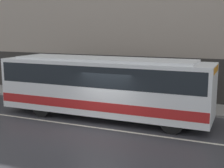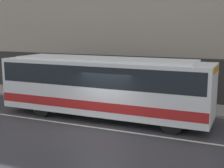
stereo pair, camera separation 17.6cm
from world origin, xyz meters
name	(u,v)px [view 2 (the right image)]	position (x,y,z in m)	size (l,w,h in m)	color
ground_plane	(102,128)	(0.00, 0.00, 0.00)	(60.00, 60.00, 0.00)	#333338
sidewalk	(139,103)	(0.00, 5.31, 0.06)	(60.00, 2.61, 0.12)	gray
building_facade	(148,5)	(0.00, 6.76, 6.03)	(60.00, 0.35, 12.47)	gray
lane_stripe	(102,128)	(0.00, 0.00, 0.00)	(54.00, 0.14, 0.01)	beige
transit_bus	(103,84)	(-0.72, 1.71, 1.74)	(10.86, 2.61, 3.09)	white
pedestrian_waiting	(84,89)	(-3.40, 4.51, 0.81)	(0.36, 0.36, 1.51)	maroon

